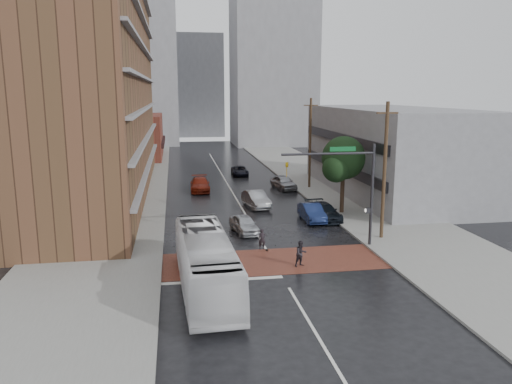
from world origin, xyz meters
TOP-DOWN VIEW (x-y plane):
  - ground at (0.00, 0.00)m, footprint 160.00×160.00m
  - crosswalk at (0.00, 0.50)m, footprint 14.00×5.00m
  - sidewalk_west at (-11.50, 25.00)m, footprint 9.00×90.00m
  - sidewalk_east at (11.50, 25.00)m, footprint 9.00×90.00m
  - apartment_block at (-14.00, 24.00)m, footprint 10.00×44.00m
  - storefront_west at (-12.00, 54.00)m, footprint 8.00×16.00m
  - building_east at (16.50, 20.00)m, footprint 11.00×26.00m
  - distant_tower_west at (-14.00, 78.00)m, footprint 18.00×16.00m
  - distant_tower_east at (14.00, 72.00)m, footprint 16.00×14.00m
  - distant_tower_center at (0.00, 95.00)m, footprint 12.00×10.00m
  - street_tree at (8.52, 12.03)m, footprint 4.20×4.10m
  - signal_mast at (5.85, 2.50)m, footprint 6.50×0.30m
  - utility_pole_near at (8.80, 4.00)m, footprint 1.60×0.26m
  - utility_pole_far at (8.80, 24.00)m, footprint 1.60×0.26m
  - transit_bus at (-4.53, -3.55)m, footprint 3.14×11.44m
  - pedestrian_a at (-0.27, 3.00)m, footprint 0.53×0.35m
  - pedestrian_b at (1.53, -0.68)m, footprint 0.96×0.85m
  - car_travel_a at (-0.91, 7.33)m, footprint 2.25×4.18m
  - car_travel_b at (1.39, 15.64)m, footprint 2.33×4.88m
  - car_travel_c at (-3.40, 24.41)m, footprint 2.18×5.12m
  - suv_travel at (2.24, 34.01)m, footprint 2.06×4.33m
  - car_parked_near at (5.20, 10.00)m, footprint 1.53×4.37m
  - car_parked_mid at (6.30, 10.22)m, footprint 2.44×4.96m
  - car_parked_far at (5.84, 24.00)m, footprint 2.61×4.77m

SIDE VIEW (x-z plane):
  - ground at x=0.00m, z-range 0.00..0.00m
  - crosswalk at x=0.00m, z-range 0.00..0.02m
  - sidewalk_west at x=-11.50m, z-range 0.00..0.15m
  - sidewalk_east at x=11.50m, z-range 0.00..0.15m
  - suv_travel at x=2.24m, z-range 0.00..1.19m
  - car_travel_a at x=-0.91m, z-range 0.00..1.35m
  - car_parked_mid at x=6.30m, z-range 0.00..1.39m
  - car_parked_near at x=5.20m, z-range 0.00..1.44m
  - pedestrian_a at x=-0.27m, z-range 0.00..1.45m
  - car_travel_c at x=-3.40m, z-range 0.00..1.47m
  - car_parked_far at x=5.84m, z-range 0.00..1.54m
  - car_travel_b at x=1.39m, z-range 0.00..1.54m
  - pedestrian_b at x=1.53m, z-range 0.00..1.64m
  - transit_bus at x=-4.53m, z-range 0.00..3.16m
  - storefront_west at x=-12.00m, z-range 0.00..7.00m
  - building_east at x=16.50m, z-range 0.00..9.00m
  - signal_mast at x=5.85m, z-range 1.13..8.33m
  - street_tree at x=8.52m, z-range 1.28..8.18m
  - utility_pole_near at x=8.80m, z-range 0.14..10.14m
  - utility_pole_far at x=8.80m, z-range 0.14..10.14m
  - distant_tower_center at x=0.00m, z-range 0.00..24.00m
  - apartment_block at x=-14.00m, z-range 0.00..28.00m
  - distant_tower_west at x=-14.00m, z-range 0.00..32.00m
  - distant_tower_east at x=14.00m, z-range 0.00..36.00m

